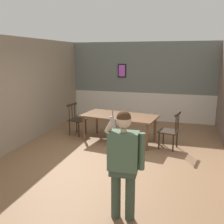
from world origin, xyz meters
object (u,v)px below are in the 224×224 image
Objects in this scene: dining_table at (119,118)px; person_figure at (124,159)px; chair_by_doorway at (76,119)px; chair_near_window at (170,131)px.

dining_table is 3.41m from person_figure.
person_figure reaches higher than chair_by_doorway.
person_figure is (0.90, -3.28, 0.27)m from dining_table.
dining_table is 1.40m from chair_near_window.
chair_by_doorway is 4.18m from person_figure.
chair_near_window is 3.14m from person_figure.
person_figure reaches higher than chair_near_window.
dining_table is 2.28× the size of chair_by_doorway.
dining_table is at bearing 94.41° from chair_near_window.
chair_near_window is 2.78m from chair_by_doorway.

